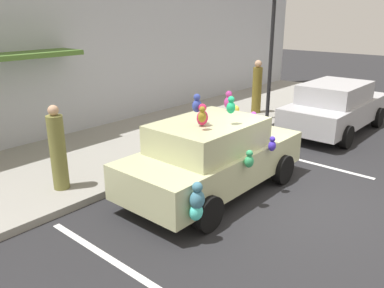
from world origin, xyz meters
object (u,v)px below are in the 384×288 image
parked_sedan_behind (336,107)px  street_lamp_post (272,43)px  plush_covered_car (213,156)px  teddy_bear_on_sidewalk (183,138)px  pedestrian_near_shopfront (58,151)px  pedestrian_walking_past (257,88)px

parked_sedan_behind → street_lamp_post: bearing=101.4°
plush_covered_car → teddy_bear_on_sidewalk: plush_covered_car is taller
pedestrian_near_shopfront → pedestrian_walking_past: size_ratio=0.94×
plush_covered_car → pedestrian_walking_past: bearing=24.3°
plush_covered_car → pedestrian_walking_past: (5.91, 2.67, 0.22)m
parked_sedan_behind → street_lamp_post: size_ratio=1.09×
parked_sedan_behind → pedestrian_near_shopfront: pedestrian_near_shopfront is taller
parked_sedan_behind → pedestrian_walking_past: 2.85m
plush_covered_car → teddy_bear_on_sidewalk: size_ratio=5.88×
parked_sedan_behind → pedestrian_walking_past: size_ratio=2.41×
pedestrian_near_shopfront → pedestrian_walking_past: 8.03m
street_lamp_post → teddy_bear_on_sidewalk: bearing=-179.5°
street_lamp_post → pedestrian_walking_past: bearing=58.5°
parked_sedan_behind → plush_covered_car: bearing=178.3°
teddy_bear_on_sidewalk → street_lamp_post: 4.76m
pedestrian_near_shopfront → pedestrian_walking_past: pedestrian_walking_past is taller
teddy_bear_on_sidewalk → pedestrian_walking_past: (4.70, 0.77, 0.54)m
plush_covered_car → street_lamp_post: 6.08m
teddy_bear_on_sidewalk → pedestrian_walking_past: bearing=9.3°
parked_sedan_behind → teddy_bear_on_sidewalk: 5.13m
teddy_bear_on_sidewalk → street_lamp_post: bearing=0.5°
teddy_bear_on_sidewalk → pedestrian_near_shopfront: pedestrian_near_shopfront is taller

